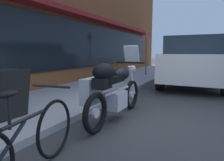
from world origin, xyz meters
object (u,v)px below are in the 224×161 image
Objects in this scene: touring_motorcycle at (112,88)px; parked_minivan at (195,61)px; parked_bicycle at (26,145)px; sandwich_board_sign at (11,94)px; parking_sign_pole at (146,49)px.

parked_minivan is at bearing -11.98° from touring_motorcycle.
parked_bicycle is (-1.94, -0.03, -0.23)m from touring_motorcycle.
sandwich_board_sign reaches higher than parked_bicycle.
sandwich_board_sign is at bearing 123.90° from touring_motorcycle.
sandwich_board_sign is (-5.92, 2.50, -0.39)m from parked_minivan.
parking_sign_pole is at bearing -0.35° from sandwich_board_sign.
parked_bicycle is at bearing -123.23° from sandwich_board_sign.
parked_bicycle is 6.99m from parked_minivan.
touring_motorcycle reaches higher than sandwich_board_sign.
parking_sign_pole reaches higher than touring_motorcycle.
parking_sign_pole reaches higher than sandwich_board_sign.
parked_minivan is at bearing -8.38° from parked_bicycle.
parking_sign_pole is at bearing 11.66° from touring_motorcycle.
parked_bicycle is 1.78m from sandwich_board_sign.
parking_sign_pole is (1.83, 2.45, 0.51)m from parked_minivan.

